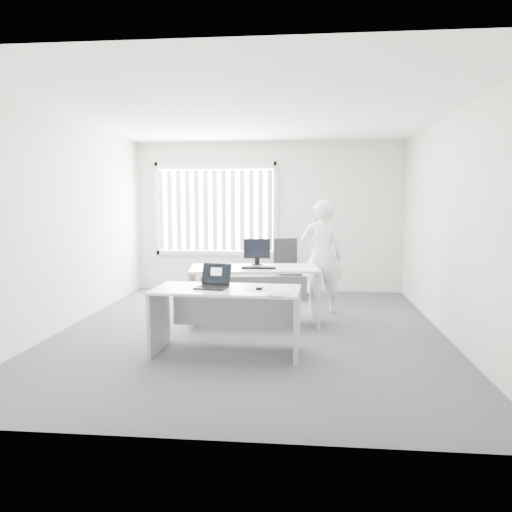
# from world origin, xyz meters

# --- Properties ---
(ground) EXTENTS (6.00, 6.00, 0.00)m
(ground) POSITION_xyz_m (0.00, 0.00, 0.00)
(ground) COLOR #57585F
(ground) RESTS_ON ground
(wall_back) EXTENTS (5.00, 0.02, 2.80)m
(wall_back) POSITION_xyz_m (0.00, 3.00, 1.40)
(wall_back) COLOR silver
(wall_back) RESTS_ON ground
(wall_front) EXTENTS (5.00, 0.02, 2.80)m
(wall_front) POSITION_xyz_m (0.00, -3.00, 1.40)
(wall_front) COLOR silver
(wall_front) RESTS_ON ground
(wall_left) EXTENTS (0.02, 6.00, 2.80)m
(wall_left) POSITION_xyz_m (-2.50, 0.00, 1.40)
(wall_left) COLOR silver
(wall_left) RESTS_ON ground
(wall_right) EXTENTS (0.02, 6.00, 2.80)m
(wall_right) POSITION_xyz_m (2.50, 0.00, 1.40)
(wall_right) COLOR silver
(wall_right) RESTS_ON ground
(ceiling) EXTENTS (5.00, 6.00, 0.02)m
(ceiling) POSITION_xyz_m (0.00, 0.00, 2.80)
(ceiling) COLOR white
(ceiling) RESTS_ON wall_back
(window) EXTENTS (2.32, 0.06, 1.76)m
(window) POSITION_xyz_m (-1.00, 2.96, 1.55)
(window) COLOR beige
(window) RESTS_ON wall_back
(blinds) EXTENTS (2.20, 0.10, 1.50)m
(blinds) POSITION_xyz_m (-1.00, 2.90, 1.52)
(blinds) COLOR white
(blinds) RESTS_ON wall_back
(desk_near) EXTENTS (1.66, 0.83, 0.74)m
(desk_near) POSITION_xyz_m (-0.17, -0.94, 0.54)
(desk_near) COLOR white
(desk_near) RESTS_ON ground
(desk_far) EXTENTS (1.84, 1.03, 0.80)m
(desk_far) POSITION_xyz_m (0.00, 0.41, 0.58)
(desk_far) COLOR white
(desk_far) RESTS_ON ground
(office_chair) EXTENTS (0.75, 0.75, 1.04)m
(office_chair) POSITION_xyz_m (0.39, 2.35, 0.32)
(office_chair) COLOR black
(office_chair) RESTS_ON ground
(person) EXTENTS (0.64, 0.43, 1.73)m
(person) POSITION_xyz_m (0.95, 1.18, 0.87)
(person) COLOR silver
(person) RESTS_ON ground
(laptop) EXTENTS (0.40, 0.37, 0.27)m
(laptop) POSITION_xyz_m (-0.33, -0.98, 0.88)
(laptop) COLOR black
(laptop) RESTS_ON desk_near
(paper_sheet) EXTENTS (0.30, 0.23, 0.00)m
(paper_sheet) POSITION_xyz_m (0.21, -1.05, 0.74)
(paper_sheet) COLOR white
(paper_sheet) RESTS_ON desk_near
(mouse) EXTENTS (0.07, 0.11, 0.04)m
(mouse) POSITION_xyz_m (0.21, -0.98, 0.77)
(mouse) COLOR silver
(mouse) RESTS_ON paper_sheet
(booklet) EXTENTS (0.25, 0.28, 0.01)m
(booklet) POSITION_xyz_m (0.43, -1.27, 0.75)
(booklet) COLOR white
(booklet) RESTS_ON desk_near
(keyboard) EXTENTS (0.46, 0.17, 0.02)m
(keyboard) POSITION_xyz_m (0.08, 0.29, 0.81)
(keyboard) COLOR black
(keyboard) RESTS_ON desk_far
(monitor) EXTENTS (0.38, 0.13, 0.38)m
(monitor) POSITION_xyz_m (0.02, 0.66, 0.99)
(monitor) COLOR black
(monitor) RESTS_ON desk_far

